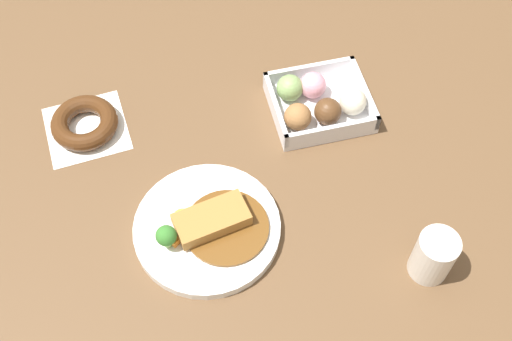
% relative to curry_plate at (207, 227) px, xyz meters
% --- Properties ---
extents(ground_plane, '(1.60, 1.60, 0.00)m').
position_rel_curry_plate_xyz_m(ground_plane, '(0.06, 0.02, -0.01)').
color(ground_plane, brown).
extents(curry_plate, '(0.24, 0.24, 0.06)m').
position_rel_curry_plate_xyz_m(curry_plate, '(0.00, 0.00, 0.00)').
color(curry_plate, white).
rests_on(curry_plate, ground_plane).
extents(donut_box, '(0.18, 0.15, 0.06)m').
position_rel_curry_plate_xyz_m(donut_box, '(0.24, 0.20, 0.01)').
color(donut_box, white).
rests_on(donut_box, ground_plane).
extents(chocolate_ring_donut, '(0.15, 0.15, 0.03)m').
position_rel_curry_plate_xyz_m(chocolate_ring_donut, '(-0.17, 0.26, 0.00)').
color(chocolate_ring_donut, white).
rests_on(chocolate_ring_donut, ground_plane).
extents(coffee_mug, '(0.06, 0.06, 0.09)m').
position_rel_curry_plate_xyz_m(coffee_mug, '(0.32, -0.15, 0.03)').
color(coffee_mug, silver).
rests_on(coffee_mug, ground_plane).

